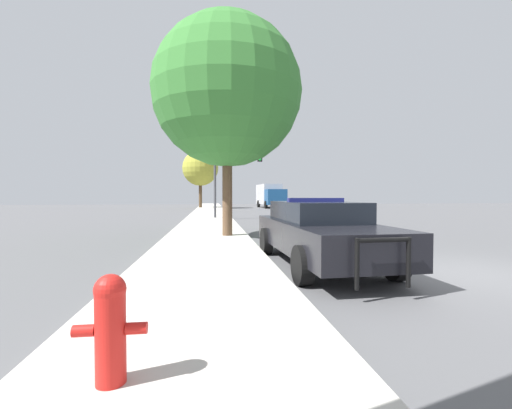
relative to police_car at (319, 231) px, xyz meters
name	(u,v)px	position (x,y,z in m)	size (l,w,h in m)	color
ground_plane	(454,273)	(2.51, -1.16, -0.78)	(110.00, 110.00, 0.00)	#565659
sidewalk_left	(203,277)	(-2.59, -1.16, -0.71)	(3.00, 110.00, 0.13)	#BCB7AD
police_car	(319,231)	(0.00, 0.00, 0.00)	(2.20, 5.39, 1.53)	black
fire_hydrant	(110,325)	(-3.21, -4.80, -0.20)	(0.55, 0.24, 0.85)	red
traffic_light	(235,167)	(-0.90, 15.00, 2.69)	(3.20, 0.35, 4.75)	#424247
car_background_oncoming	(303,206)	(4.86, 18.96, -0.05)	(1.99, 4.28, 1.39)	#333856
box_truck	(270,195)	(5.05, 35.63, 0.85)	(2.87, 7.78, 3.00)	navy
tree_sidewalk_far	(200,168)	(-3.73, 34.21, 4.08)	(4.30, 4.30, 6.90)	#4C3823
tree_sidewalk_near	(227,92)	(-1.85, 4.94, 4.53)	(5.38, 5.38, 7.88)	brown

